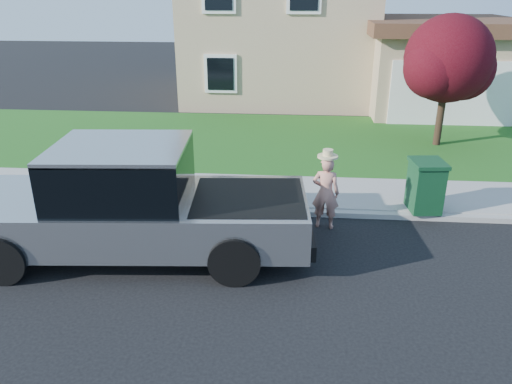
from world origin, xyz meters
TOP-DOWN VIEW (x-y plane):
  - ground at (0.00, 0.00)m, footprint 80.00×80.00m
  - curb at (1.00, 2.90)m, footprint 40.00×0.20m
  - sidewalk at (1.00, 4.00)m, footprint 40.00×2.00m
  - lawn at (1.00, 8.50)m, footprint 40.00×7.00m
  - house at (1.31, 16.38)m, footprint 14.00×11.30m
  - pickup_truck at (-2.16, 0.89)m, footprint 6.80×2.78m
  - woman at (1.52, 2.34)m, footprint 0.64×0.47m
  - ornamental_tree at (5.42, 8.44)m, footprint 2.92×2.63m
  - trash_bin at (3.76, 3.10)m, footprint 0.78×0.88m

SIDE VIEW (x-z plane):
  - ground at x=0.00m, z-range 0.00..0.00m
  - lawn at x=1.00m, z-range 0.00..0.10m
  - curb at x=1.00m, z-range 0.00..0.12m
  - sidewalk at x=1.00m, z-range 0.00..0.15m
  - trash_bin at x=3.76m, z-range 0.16..1.31m
  - woman at x=1.52m, z-range -0.05..1.70m
  - pickup_truck at x=-2.16m, z-range -0.07..2.11m
  - ornamental_tree at x=5.42m, z-range 0.66..4.67m
  - house at x=1.31m, z-range -0.26..6.59m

